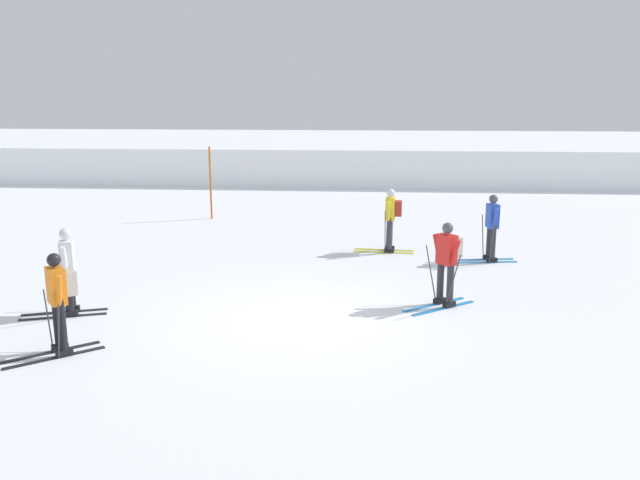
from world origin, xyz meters
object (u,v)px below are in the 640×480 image
(skier_blue, at_px, (492,226))
(skier_yellow, at_px, (391,217))
(skier_orange, at_px, (59,298))
(skier_red, at_px, (447,260))
(skier_white, at_px, (68,269))
(trail_marker_pole, at_px, (211,183))

(skier_blue, distance_m, skier_yellow, 2.63)
(skier_blue, xyz_separation_m, skier_orange, (-8.10, -6.62, 0.04))
(skier_red, bearing_deg, skier_yellow, 102.27)
(skier_white, distance_m, skier_red, 7.38)
(skier_red, relative_size, skier_orange, 1.00)
(skier_orange, height_order, trail_marker_pole, trail_marker_pole)
(skier_white, xyz_separation_m, skier_yellow, (6.33, 5.55, 0.04))
(skier_yellow, relative_size, trail_marker_pole, 0.71)
(skier_white, distance_m, skier_yellow, 8.42)
(skier_yellow, bearing_deg, skier_orange, -126.98)
(skier_orange, height_order, skier_yellow, same)
(skier_white, relative_size, skier_yellow, 1.00)
(trail_marker_pole, bearing_deg, skier_yellow, -35.75)
(skier_blue, relative_size, trail_marker_pole, 0.71)
(skier_yellow, bearing_deg, skier_white, -138.74)
(skier_blue, xyz_separation_m, skier_red, (-1.52, -3.65, 0.04))
(skier_red, height_order, trail_marker_pole, trail_marker_pole)
(skier_orange, xyz_separation_m, trail_marker_pole, (-0.28, 11.68, 0.26))
(trail_marker_pole, bearing_deg, skier_red, -51.78)
(skier_blue, xyz_separation_m, skier_yellow, (-2.50, 0.82, 0.04))
(skier_white, height_order, skier_blue, same)
(skier_white, relative_size, skier_red, 1.00)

